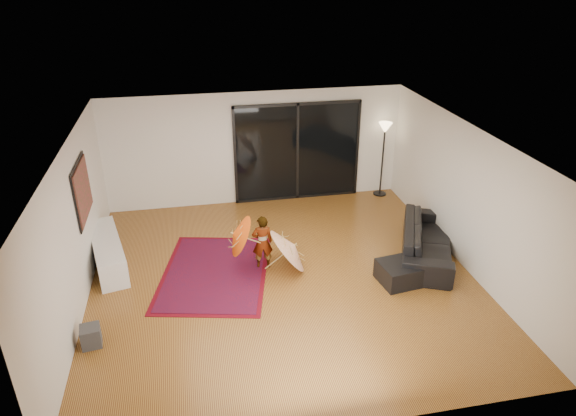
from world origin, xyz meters
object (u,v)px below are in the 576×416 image
object	(u,v)px
media_console	(108,252)
child	(262,242)
sofa	(427,240)
ottoman	(398,273)

from	to	relation	value
media_console	child	xyz separation A→B (m)	(2.93, -0.67, 0.27)
sofa	ottoman	world-z (taller)	sofa
media_console	ottoman	bearing A→B (deg)	-30.64
sofa	child	size ratio (longest dim) A/B	2.19
child	media_console	bearing A→B (deg)	-12.91
sofa	ottoman	bearing A→B (deg)	154.79
media_console	ottoman	world-z (taller)	media_console
media_console	ottoman	distance (m)	5.55
ottoman	media_console	bearing A→B (deg)	162.43
child	ottoman	bearing A→B (deg)	157.12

